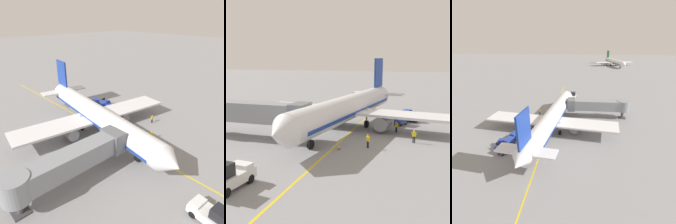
{
  "view_description": "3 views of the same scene",
  "coord_description": "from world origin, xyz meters",
  "views": [
    {
      "loc": [
        23.01,
        26.94,
        19.83
      ],
      "look_at": [
        -1.37,
        0.59,
        3.64
      ],
      "focal_mm": 34.6,
      "sensor_mm": 36.0,
      "label": 1
    },
    {
      "loc": [
        -10.73,
        41.12,
        10.62
      ],
      "look_at": [
        0.91,
        4.3,
        3.5
      ],
      "focal_mm": 46.8,
      "sensor_mm": 36.0,
      "label": 2
    },
    {
      "loc": [
        7.06,
        -39.31,
        20.56
      ],
      "look_at": [
        3.52,
        1.01,
        3.89
      ],
      "focal_mm": 29.35,
      "sensor_mm": 36.0,
      "label": 3
    }
  ],
  "objects": [
    {
      "name": "ground_plane",
      "position": [
        0.0,
        0.0,
        0.0
      ],
      "size": [
        400.0,
        400.0,
        0.0
      ],
      "primitive_type": "plane",
      "color": "gray"
    },
    {
      "name": "gate_lead_in_line",
      "position": [
        0.0,
        0.0,
        0.0
      ],
      "size": [
        0.24,
        80.0,
        0.01
      ],
      "primitive_type": "cube",
      "color": "gold",
      "rests_on": "ground"
    },
    {
      "name": "parked_airliner",
      "position": [
        0.9,
        -1.08,
        3.19
      ],
      "size": [
        30.43,
        37.32,
        10.63
      ],
      "color": "silver",
      "rests_on": "ground"
    },
    {
      "name": "jet_bridge",
      "position": [
        12.17,
        7.64,
        3.46
      ],
      "size": [
        16.55,
        3.5,
        4.98
      ],
      "color": "gray",
      "rests_on": "ground"
    },
    {
      "name": "pushback_tractor",
      "position": [
        4.71,
        22.36,
        1.1
      ],
      "size": [
        2.56,
        4.57,
        2.4
      ],
      "color": "silver",
      "rests_on": "ground"
    },
    {
      "name": "baggage_tug_lead",
      "position": [
        -8.39,
        -9.24,
        0.71
      ],
      "size": [
        1.3,
        2.51,
        1.62
      ],
      "color": "#1E339E",
      "rests_on": "ground"
    },
    {
      "name": "baggage_cart_front",
      "position": [
        -6.5,
        -5.7,
        0.95
      ],
      "size": [
        2.06,
        2.94,
        1.58
      ],
      "color": "#4C4C51",
      "rests_on": "ground"
    },
    {
      "name": "baggage_cart_second_in_train",
      "position": [
        -6.88,
        -8.38,
        0.95
      ],
      "size": [
        2.06,
        2.94,
        1.58
      ],
      "color": "#4C4C51",
      "rests_on": "ground"
    },
    {
      "name": "baggage_cart_third_in_train",
      "position": [
        -6.96,
        -11.02,
        0.95
      ],
      "size": [
        2.06,
        2.94,
        1.58
      ],
      "color": "#4C4C51",
      "rests_on": "ground"
    },
    {
      "name": "ground_crew_wing_walker",
      "position": [
        -3.99,
        7.87,
        0.95
      ],
      "size": [
        0.61,
        0.54,
        1.69
      ],
      "color": "#232328",
      "rests_on": "ground"
    },
    {
      "name": "ground_crew_loader",
      "position": [
        -6.42,
        -0.6,
        0.95
      ],
      "size": [
        0.61,
        0.53,
        1.69
      ],
      "color": "#232328",
      "rests_on": "ground"
    },
    {
      "name": "ground_crew_marshaller",
      "position": [
        -9.14,
        3.99,
        0.95
      ],
      "size": [
        0.73,
        0.25,
        1.69
      ],
      "color": "#232328",
      "rests_on": "ground"
    },
    {
      "name": "safety_cone_nose_left",
      "position": [
        -0.87,
        9.46,
        0.29
      ],
      "size": [
        0.36,
        0.36,
        0.59
      ],
      "color": "black",
      "rests_on": "ground"
    }
  ]
}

